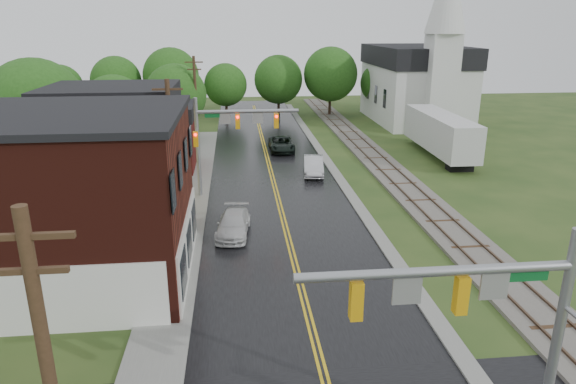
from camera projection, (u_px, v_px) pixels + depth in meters
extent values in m
cube|color=black|center=(273.00, 182.00, 41.02)|extent=(10.00, 90.00, 0.02)
cube|color=gray|center=(329.00, 164.00, 46.27)|extent=(0.80, 70.00, 0.12)
cube|color=gray|center=(190.00, 206.00, 35.69)|extent=(2.40, 50.00, 0.12)
cube|color=#40140D|center=(35.00, 202.00, 24.37)|extent=(14.00, 10.00, 8.00)
cube|color=silver|center=(188.00, 244.00, 25.85)|extent=(0.10, 9.50, 3.00)
cube|color=black|center=(21.00, 115.00, 23.07)|extent=(14.30, 10.30, 0.30)
cube|color=tan|center=(118.00, 160.00, 35.16)|extent=(8.00, 7.00, 6.40)
cube|color=#3F0F0C|center=(153.00, 144.00, 44.07)|extent=(7.00, 6.00, 4.40)
cube|color=silver|center=(414.00, 94.00, 65.49)|extent=(10.00, 16.00, 7.00)
cube|color=black|center=(417.00, 56.00, 64.02)|extent=(10.40, 16.40, 2.40)
cube|color=silver|center=(440.00, 85.00, 57.31)|extent=(3.20, 3.20, 11.00)
cube|color=#59544C|center=(379.00, 162.00, 46.69)|extent=(3.20, 80.00, 0.20)
cube|color=#4C3828|center=(371.00, 160.00, 46.57)|extent=(0.10, 80.00, 0.12)
cube|color=#4C3828|center=(386.00, 160.00, 46.72)|extent=(0.10, 80.00, 0.12)
cylinder|color=gray|center=(555.00, 351.00, 13.99)|extent=(0.28, 0.28, 7.20)
cylinder|color=gray|center=(436.00, 272.00, 12.82)|extent=(7.20, 0.26, 0.26)
cube|color=orange|center=(461.00, 295.00, 13.12)|extent=(0.32, 0.30, 1.05)
cube|color=orange|center=(356.00, 301.00, 12.85)|extent=(0.32, 0.30, 1.05)
cube|color=gray|center=(494.00, 286.00, 13.14)|extent=(0.75, 0.06, 0.75)
cube|color=gray|center=(407.00, 291.00, 12.91)|extent=(0.75, 0.06, 0.75)
cube|color=#0C5926|center=(522.00, 276.00, 13.13)|extent=(1.40, 0.04, 0.30)
cylinder|color=gray|center=(198.00, 149.00, 36.51)|extent=(0.28, 0.28, 7.20)
cylinder|color=gray|center=(248.00, 111.00, 36.04)|extent=(7.20, 0.26, 0.26)
cube|color=orange|center=(238.00, 121.00, 36.19)|extent=(0.32, 0.30, 1.05)
cube|color=orange|center=(276.00, 121.00, 36.46)|extent=(0.32, 0.30, 1.05)
cube|color=gray|center=(225.00, 119.00, 36.04)|extent=(0.75, 0.06, 0.75)
cube|color=gray|center=(258.00, 118.00, 36.27)|extent=(0.75, 0.06, 0.75)
cube|color=#0C5926|center=(215.00, 115.00, 35.90)|extent=(1.40, 0.04, 0.30)
sphere|color=#FF0C0C|center=(238.00, 117.00, 35.92)|extent=(0.20, 0.20, 0.20)
cube|color=#382616|center=(24.00, 236.00, 9.38)|extent=(1.80, 0.12, 0.12)
cube|color=#382616|center=(30.00, 271.00, 9.60)|extent=(1.40, 0.12, 0.12)
cylinder|color=#382616|center=(172.00, 154.00, 31.38)|extent=(0.28, 0.28, 9.00)
cube|color=#382616|center=(167.00, 89.00, 30.16)|extent=(1.80, 0.12, 0.12)
cube|color=#382616|center=(168.00, 101.00, 30.38)|extent=(1.40, 0.12, 0.12)
cylinder|color=#382616|center=(196.00, 102.00, 52.16)|extent=(0.28, 0.28, 9.00)
cube|color=#382616|center=(194.00, 62.00, 50.94)|extent=(1.80, 0.12, 0.12)
cube|color=#382616|center=(194.00, 69.00, 51.16)|extent=(1.40, 0.12, 0.12)
cylinder|color=black|center=(45.00, 161.00, 40.61)|extent=(0.36, 0.36, 3.42)
sphere|color=#214D16|center=(37.00, 108.00, 39.29)|extent=(7.60, 7.60, 7.60)
sphere|color=#214D16|center=(44.00, 118.00, 39.18)|extent=(5.32, 5.32, 5.32)
cylinder|color=black|center=(118.00, 142.00, 48.67)|extent=(0.36, 0.36, 2.70)
sphere|color=#214D16|center=(115.00, 107.00, 47.63)|extent=(6.00, 6.00, 6.00)
sphere|color=#214D16|center=(121.00, 114.00, 47.48)|extent=(4.20, 4.20, 4.20)
cylinder|color=black|center=(178.00, 128.00, 54.79)|extent=(0.36, 0.36, 2.88)
sphere|color=#214D16|center=(176.00, 95.00, 53.69)|extent=(6.40, 6.40, 6.40)
sphere|color=#214D16|center=(182.00, 100.00, 53.55)|extent=(4.48, 4.48, 4.48)
imported|color=black|center=(281.00, 144.00, 50.69)|extent=(2.33, 5.04, 1.40)
imported|color=#B9B8BE|center=(313.00, 166.00, 42.89)|extent=(2.08, 4.67, 1.49)
imported|color=silver|center=(233.00, 224.00, 30.67)|extent=(2.33, 4.69, 1.31)
cube|color=black|center=(460.00, 166.00, 44.16)|extent=(2.11, 1.24, 0.80)
cylinder|color=gray|center=(426.00, 145.00, 51.74)|extent=(0.16, 0.16, 0.80)
cube|color=silver|center=(440.00, 132.00, 48.08)|extent=(3.03, 12.90, 3.21)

